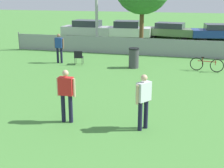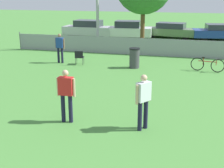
# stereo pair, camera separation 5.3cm
# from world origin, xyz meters

# --- Properties ---
(fence_backline) EXTENTS (18.56, 0.07, 1.21)m
(fence_backline) POSITION_xyz_m (0.00, 18.00, 0.55)
(fence_backline) COLOR gray
(fence_backline) RESTS_ON ground_plane
(player_defender_red) EXTENTS (0.61, 0.22, 1.70)m
(player_defender_red) POSITION_xyz_m (-1.03, 6.79, 1.00)
(player_defender_red) COLOR #191933
(player_defender_red) RESTS_ON ground_plane
(player_receiver_white) EXTENTS (0.44, 0.52, 1.70)m
(player_receiver_white) POSITION_xyz_m (1.38, 6.85, 1.00)
(player_receiver_white) COLOR #191933
(player_receiver_white) RESTS_ON ground_plane
(spectator_in_blue) EXTENTS (0.59, 0.25, 1.68)m
(spectator_in_blue) POSITION_xyz_m (-4.67, 14.58, 0.98)
(spectator_in_blue) COLOR #191933
(spectator_in_blue) RESTS_ON ground_plane
(folding_chair_sideline) EXTENTS (0.54, 0.54, 0.80)m
(folding_chair_sideline) POSITION_xyz_m (-3.45, 14.42, 0.47)
(folding_chair_sideline) COLOR #333338
(folding_chair_sideline) RESTS_ON ground_plane
(bicycle_sideline) EXTENTS (1.69, 0.44, 0.74)m
(bicycle_sideline) POSITION_xyz_m (3.47, 14.65, 0.36)
(bicycle_sideline) COLOR black
(bicycle_sideline) RESTS_ON ground_plane
(trash_bin) EXTENTS (0.56, 0.56, 1.08)m
(trash_bin) POSITION_xyz_m (-0.32, 14.47, 0.55)
(trash_bin) COLOR #3F3F44
(trash_bin) RESTS_ON ground_plane
(parked_car_silver) EXTENTS (4.56, 1.83, 1.48)m
(parked_car_silver) POSITION_xyz_m (-6.54, 25.10, 0.71)
(parked_car_silver) COLOR black
(parked_car_silver) RESTS_ON ground_plane
(parked_car_white) EXTENTS (4.23, 2.01, 1.49)m
(parked_car_white) POSITION_xyz_m (-2.93, 25.25, 0.71)
(parked_car_white) COLOR black
(parked_car_white) RESTS_ON ground_plane
(parked_car_olive) EXTENTS (4.78, 2.36, 1.31)m
(parked_car_olive) POSITION_xyz_m (0.70, 26.35, 0.65)
(parked_car_olive) COLOR black
(parked_car_olive) RESTS_ON ground_plane
(parked_car_blue) EXTENTS (4.70, 2.46, 1.32)m
(parked_car_blue) POSITION_xyz_m (4.82, 26.17, 0.66)
(parked_car_blue) COLOR black
(parked_car_blue) RESTS_ON ground_plane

